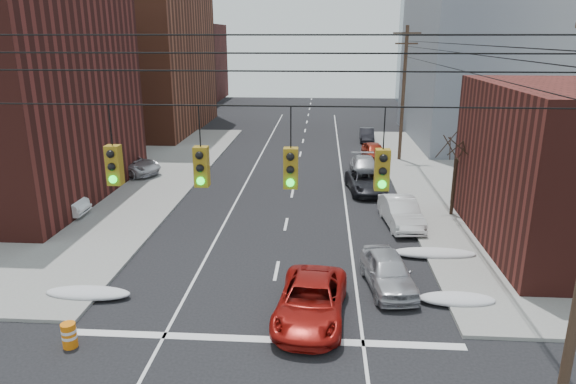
# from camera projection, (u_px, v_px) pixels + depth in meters

# --- Properties ---
(building_brick_far) EXTENTS (22.00, 18.00, 12.00)m
(building_brick_far) POSITION_uv_depth(u_px,v_px,m) (150.00, 63.00, 82.30)
(building_brick_far) COLOR #471A15
(building_brick_far) RESTS_ON ground
(building_office) EXTENTS (22.00, 20.00, 25.00)m
(building_office) POSITION_uv_depth(u_px,v_px,m) (536.00, 10.00, 48.66)
(building_office) COLOR gray
(building_office) RESTS_ON ground
(building_glass) EXTENTS (20.00, 18.00, 22.00)m
(building_glass) POSITION_uv_depth(u_px,v_px,m) (478.00, 30.00, 73.78)
(building_glass) COLOR gray
(building_glass) RESTS_ON ground
(utility_pole_far) EXTENTS (2.20, 0.28, 11.00)m
(utility_pole_far) POSITION_uv_depth(u_px,v_px,m) (403.00, 92.00, 41.95)
(utility_pole_far) COLOR #473323
(utility_pole_far) RESTS_ON ground
(traffic_signals) EXTENTS (17.00, 0.42, 2.02)m
(traffic_signals) POSITION_uv_depth(u_px,v_px,m) (245.00, 165.00, 12.48)
(traffic_signals) COLOR black
(traffic_signals) RESTS_ON ground
(bare_tree) EXTENTS (2.09, 2.20, 4.93)m
(bare_tree) POSITION_uv_depth(u_px,v_px,m) (454.00, 178.00, 29.53)
(bare_tree) COLOR black
(bare_tree) RESTS_ON ground
(snow_nw) EXTENTS (3.50, 1.08, 0.42)m
(snow_nw) POSITION_uv_depth(u_px,v_px,m) (88.00, 293.00, 20.75)
(snow_nw) COLOR silver
(snow_nw) RESTS_ON ground
(snow_ne) EXTENTS (3.00, 1.08, 0.42)m
(snow_ne) POSITION_uv_depth(u_px,v_px,m) (457.00, 299.00, 20.27)
(snow_ne) COLOR silver
(snow_ne) RESTS_ON ground
(snow_east_far) EXTENTS (4.00, 1.08, 0.42)m
(snow_east_far) POSITION_uv_depth(u_px,v_px,m) (434.00, 253.00, 24.56)
(snow_east_far) COLOR silver
(snow_east_far) RESTS_ON ground
(red_pickup) EXTENTS (2.91, 5.51, 1.48)m
(red_pickup) POSITION_uv_depth(u_px,v_px,m) (311.00, 301.00, 19.06)
(red_pickup) COLOR maroon
(red_pickup) RESTS_ON ground
(parked_car_a) EXTENTS (2.35, 4.59, 1.49)m
(parked_car_a) POSITION_uv_depth(u_px,v_px,m) (388.00, 271.00, 21.44)
(parked_car_a) COLOR #B1B1B6
(parked_car_a) RESTS_ON ground
(parked_car_b) EXTENTS (2.17, 4.91, 1.57)m
(parked_car_b) POSITION_uv_depth(u_px,v_px,m) (401.00, 212.00, 28.52)
(parked_car_b) COLOR silver
(parked_car_b) RESTS_ON ground
(parked_car_c) EXTENTS (2.81, 5.21, 1.39)m
(parked_car_c) POSITION_uv_depth(u_px,v_px,m) (366.00, 182.00, 34.72)
(parked_car_c) COLOR black
(parked_car_c) RESTS_ON ground
(parked_car_d) EXTENTS (2.15, 5.15, 1.49)m
(parked_car_d) POSITION_uv_depth(u_px,v_px,m) (365.00, 168.00, 38.35)
(parked_car_d) COLOR #A6A5AA
(parked_car_d) RESTS_ON ground
(parked_car_e) EXTENTS (2.16, 4.38, 1.44)m
(parked_car_e) POSITION_uv_depth(u_px,v_px,m) (374.00, 151.00, 43.83)
(parked_car_e) COLOR maroon
(parked_car_e) RESTS_ON ground
(parked_car_f) EXTENTS (1.52, 4.00, 1.30)m
(parked_car_f) POSITION_uv_depth(u_px,v_px,m) (367.00, 135.00, 51.49)
(parked_car_f) COLOR black
(parked_car_f) RESTS_ON ground
(lot_car_a) EXTENTS (4.68, 1.65, 1.54)m
(lot_car_a) POSITION_uv_depth(u_px,v_px,m) (46.00, 203.00, 29.60)
(lot_car_a) COLOR silver
(lot_car_a) RESTS_ON sidewalk_nw
(lot_car_b) EXTENTS (6.15, 4.54, 1.55)m
(lot_car_b) POSITION_uv_depth(u_px,v_px,m) (126.00, 164.00, 38.68)
(lot_car_b) COLOR #B9B8BD
(lot_car_b) RESTS_ON sidewalk_nw
(lot_car_d) EXTENTS (3.97, 2.55, 1.26)m
(lot_car_d) POSITION_uv_depth(u_px,v_px,m) (66.00, 161.00, 40.12)
(lot_car_d) COLOR silver
(lot_car_d) RESTS_ON sidewalk_nw
(construction_barrel) EXTENTS (0.55, 0.55, 0.89)m
(construction_barrel) POSITION_uv_depth(u_px,v_px,m) (69.00, 335.00, 17.40)
(construction_barrel) COLOR orange
(construction_barrel) RESTS_ON ground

